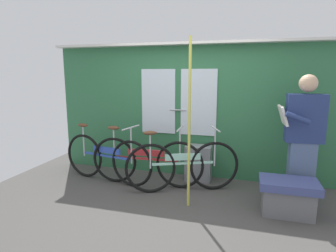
{
  "coord_description": "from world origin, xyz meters",
  "views": [
    {
      "loc": [
        0.93,
        -3.52,
        1.75
      ],
      "look_at": [
        -0.17,
        0.36,
        1.0
      ],
      "focal_mm": 30.15,
      "sensor_mm": 36.0,
      "label": 1
    }
  ],
  "objects_px": {
    "bench_seat_corner": "(288,196)",
    "bicycle_near_door": "(146,161)",
    "handrail_pole": "(189,125)",
    "trash_bin_by_wall": "(198,163)",
    "bicycle_leaning_behind": "(107,158)",
    "bicycle_by_pole": "(182,166)",
    "passenger_reading_newspaper": "(303,137)"
  },
  "relations": [
    {
      "from": "passenger_reading_newspaper",
      "to": "bicycle_by_pole",
      "type": "bearing_deg",
      "value": -0.49
    },
    {
      "from": "bicycle_leaning_behind",
      "to": "handrail_pole",
      "type": "height_order",
      "value": "handrail_pole"
    },
    {
      "from": "bicycle_near_door",
      "to": "trash_bin_by_wall",
      "type": "relative_size",
      "value": 3.11
    },
    {
      "from": "bicycle_by_pole",
      "to": "bench_seat_corner",
      "type": "xyz_separation_m",
      "value": [
        1.44,
        -0.34,
        -0.16
      ]
    },
    {
      "from": "bicycle_near_door",
      "to": "passenger_reading_newspaper",
      "type": "xyz_separation_m",
      "value": [
        2.23,
        0.0,
        0.53
      ]
    },
    {
      "from": "passenger_reading_newspaper",
      "to": "bench_seat_corner",
      "type": "height_order",
      "value": "passenger_reading_newspaper"
    },
    {
      "from": "bicycle_near_door",
      "to": "handrail_pole",
      "type": "bearing_deg",
      "value": -35.68
    },
    {
      "from": "bench_seat_corner",
      "to": "handrail_pole",
      "type": "bearing_deg",
      "value": -175.36
    },
    {
      "from": "passenger_reading_newspaper",
      "to": "handrail_pole",
      "type": "bearing_deg",
      "value": 16.67
    },
    {
      "from": "bench_seat_corner",
      "to": "bicycle_leaning_behind",
      "type": "bearing_deg",
      "value": 171.65
    },
    {
      "from": "passenger_reading_newspaper",
      "to": "bicycle_leaning_behind",
      "type": "bearing_deg",
      "value": -2.9
    },
    {
      "from": "bicycle_by_pole",
      "to": "trash_bin_by_wall",
      "type": "relative_size",
      "value": 2.74
    },
    {
      "from": "bicycle_near_door",
      "to": "trash_bin_by_wall",
      "type": "distance_m",
      "value": 0.89
    },
    {
      "from": "trash_bin_by_wall",
      "to": "bench_seat_corner",
      "type": "height_order",
      "value": "trash_bin_by_wall"
    },
    {
      "from": "bench_seat_corner",
      "to": "bicycle_by_pole",
      "type": "bearing_deg",
      "value": 166.62
    },
    {
      "from": "handrail_pole",
      "to": "bench_seat_corner",
      "type": "relative_size",
      "value": 3.15
    },
    {
      "from": "bicycle_leaning_behind",
      "to": "bench_seat_corner",
      "type": "distance_m",
      "value": 2.75
    },
    {
      "from": "passenger_reading_newspaper",
      "to": "handrail_pole",
      "type": "height_order",
      "value": "handrail_pole"
    },
    {
      "from": "bicycle_near_door",
      "to": "bicycle_by_pole",
      "type": "distance_m",
      "value": 0.62
    },
    {
      "from": "bicycle_near_door",
      "to": "handrail_pole",
      "type": "distance_m",
      "value": 1.19
    },
    {
      "from": "bicycle_near_door",
      "to": "trash_bin_by_wall",
      "type": "bearing_deg",
      "value": 27.75
    },
    {
      "from": "bicycle_leaning_behind",
      "to": "trash_bin_by_wall",
      "type": "height_order",
      "value": "bicycle_leaning_behind"
    },
    {
      "from": "bicycle_by_pole",
      "to": "passenger_reading_newspaper",
      "type": "bearing_deg",
      "value": -19.91
    },
    {
      "from": "bicycle_near_door",
      "to": "bicycle_by_pole",
      "type": "height_order",
      "value": "bicycle_by_pole"
    },
    {
      "from": "bicycle_by_pole",
      "to": "bench_seat_corner",
      "type": "distance_m",
      "value": 1.48
    },
    {
      "from": "bicycle_by_pole",
      "to": "trash_bin_by_wall",
      "type": "bearing_deg",
      "value": 50.87
    },
    {
      "from": "bicycle_leaning_behind",
      "to": "handrail_pole",
      "type": "bearing_deg",
      "value": -7.87
    },
    {
      "from": "trash_bin_by_wall",
      "to": "handrail_pole",
      "type": "xyz_separation_m",
      "value": [
        0.03,
        -0.97,
        0.81
      ]
    },
    {
      "from": "trash_bin_by_wall",
      "to": "handrail_pole",
      "type": "bearing_deg",
      "value": -88.08
    },
    {
      "from": "handrail_pole",
      "to": "bench_seat_corner",
      "type": "xyz_separation_m",
      "value": [
        1.25,
        0.1,
        -0.86
      ]
    },
    {
      "from": "bench_seat_corner",
      "to": "bicycle_near_door",
      "type": "bearing_deg",
      "value": 168.36
    },
    {
      "from": "bicycle_near_door",
      "to": "bicycle_by_pole",
      "type": "bearing_deg",
      "value": -9.86
    }
  ]
}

